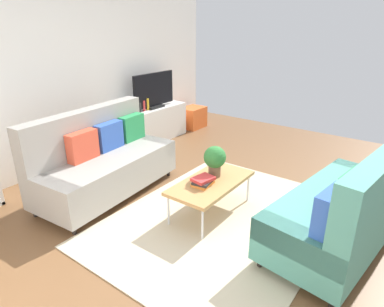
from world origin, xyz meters
The scene contains 17 objects.
ground_plane centered at (0.00, 0.00, 0.00)m, with size 7.68×7.68×0.00m, color brown.
wall_far centered at (0.00, 2.80, 1.45)m, with size 6.40×0.12×2.90m, color white.
area_rug centered at (-0.15, -0.08, 0.01)m, with size 2.90×2.20×0.01m, color beige.
couch_beige centered at (-0.49, 1.55, 0.45)m, with size 1.96×1.00×1.10m.
couch_green centered at (0.17, -1.30, 0.45)m, with size 1.99×1.09×1.10m.
coffee_table centered at (-0.10, 0.12, 0.39)m, with size 1.10×0.56×0.42m.
tv_console centered at (1.48, 2.46, 0.32)m, with size 1.40×0.44×0.64m, color silver.
tv centered at (1.48, 2.44, 0.95)m, with size 1.00×0.20×0.64m.
storage_trunk centered at (2.58, 2.36, 0.22)m, with size 0.52×0.40×0.44m, color orange.
potted_plant centered at (0.04, 0.17, 0.64)m, with size 0.26×0.26×0.38m.
table_book_0 centered at (-0.23, 0.15, 0.44)m, with size 0.24×0.18×0.03m, color orange.
table_book_1 centered at (-0.23, 0.15, 0.46)m, with size 0.24×0.18×0.03m, color #262626.
table_book_2 centered at (-0.23, 0.15, 0.49)m, with size 0.24×0.18×0.03m, color red.
vase_0 centered at (0.90, 2.51, 0.73)m, with size 0.13×0.13×0.17m, color #4C72B2.
bottle_0 centered at (1.09, 2.42, 0.72)m, with size 0.04×0.04×0.17m, color #262626.
bottle_1 centered at (1.18, 2.42, 0.73)m, with size 0.05×0.05×0.19m, color red.
bottle_2 centered at (1.27, 2.42, 0.75)m, with size 0.05×0.05×0.21m, color gold.
Camera 1 is at (-3.00, -1.76, 2.13)m, focal length 31.08 mm.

